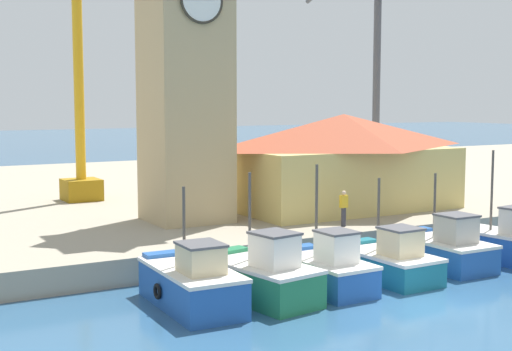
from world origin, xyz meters
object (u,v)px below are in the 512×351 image
(warehouse_right, at_px, (343,160))
(port_crane_far, at_px, (77,58))
(fishing_boat_left_outer, at_px, (261,276))
(clock_tower, at_px, (185,55))
(fishing_boat_far_left, at_px, (192,283))
(dock_worker_near_tower, at_px, (344,208))
(fishing_boat_left_inner, at_px, (325,269))
(fishing_boat_center, at_px, (444,249))
(fishing_boat_mid_right, at_px, (504,242))
(port_crane_near, at_px, (373,88))
(fishing_boat_mid_left, at_px, (388,261))

(warehouse_right, xyz_separation_m, port_crane_far, (-11.08, 9.89, 5.46))
(fishing_boat_left_outer, height_order, clock_tower, clock_tower)
(fishing_boat_far_left, distance_m, dock_worker_near_tower, 11.00)
(dock_worker_near_tower, bearing_deg, fishing_boat_left_outer, -144.11)
(warehouse_right, bearing_deg, fishing_boat_left_inner, -129.30)
(fishing_boat_center, bearing_deg, fishing_boat_mid_right, -8.46)
(fishing_boat_left_outer, distance_m, dock_worker_near_tower, 9.14)
(fishing_boat_center, bearing_deg, warehouse_right, 78.42)
(fishing_boat_mid_right, distance_m, port_crane_near, 25.84)
(fishing_boat_mid_left, xyz_separation_m, port_crane_far, (-6.00, 19.56, 8.31))
(fishing_boat_mid_left, height_order, fishing_boat_mid_right, fishing_boat_mid_right)
(fishing_boat_left_inner, distance_m, fishing_boat_mid_right, 9.01)
(fishing_boat_far_left, relative_size, fishing_boat_left_inner, 1.07)
(fishing_boat_far_left, relative_size, warehouse_right, 0.40)
(fishing_boat_center, xyz_separation_m, warehouse_right, (1.91, 9.31, 2.79))
(fishing_boat_far_left, relative_size, port_crane_near, 0.26)
(fishing_boat_left_outer, xyz_separation_m, clock_tower, (1.86, 10.22, 7.93))
(fishing_boat_mid_left, distance_m, port_crane_near, 28.97)
(port_crane_far, bearing_deg, dock_worker_near_tower, -61.11)
(fishing_boat_mid_right, distance_m, port_crane_far, 24.50)
(fishing_boat_left_inner, distance_m, dock_worker_near_tower, 7.24)
(fishing_boat_left_inner, height_order, port_crane_far, port_crane_far)
(fishing_boat_center, xyz_separation_m, port_crane_near, (13.99, 21.92, 6.84))
(fishing_boat_far_left, relative_size, fishing_boat_mid_right, 0.93)
(fishing_boat_mid_left, bearing_deg, dock_worker_near_tower, 70.47)
(fishing_boat_center, height_order, warehouse_right, warehouse_right)
(fishing_boat_left_inner, xyz_separation_m, port_crane_near, (20.04, 22.34, 6.85))
(fishing_boat_mid_right, relative_size, dock_worker_near_tower, 3.11)
(fishing_boat_left_outer, xyz_separation_m, warehouse_right, (10.56, 9.71, 2.73))
(port_crane_far, height_order, dock_worker_near_tower, port_crane_far)
(fishing_boat_mid_left, relative_size, port_crane_far, 0.21)
(fishing_boat_left_inner, relative_size, dock_worker_near_tower, 2.72)
(fishing_boat_left_inner, distance_m, warehouse_right, 12.87)
(fishing_boat_left_inner, relative_size, clock_tower, 0.27)
(fishing_boat_left_inner, bearing_deg, fishing_boat_mid_right, -0.17)
(clock_tower, bearing_deg, fishing_boat_far_left, -113.23)
(fishing_boat_far_left, xyz_separation_m, fishing_boat_left_outer, (2.39, -0.33, 0.02))
(fishing_boat_far_left, height_order, dock_worker_near_tower, fishing_boat_far_left)
(fishing_boat_left_inner, relative_size, port_crane_far, 0.22)
(fishing_boat_far_left, bearing_deg, fishing_boat_mid_left, -2.16)
(clock_tower, bearing_deg, port_crane_near, 30.20)
(fishing_boat_left_outer, height_order, port_crane_far, port_crane_far)
(dock_worker_near_tower, bearing_deg, fishing_boat_left_inner, -131.68)
(clock_tower, xyz_separation_m, warehouse_right, (8.70, -0.51, -5.20))
(warehouse_right, bearing_deg, fishing_boat_mid_right, -83.84)
(fishing_boat_mid_right, bearing_deg, dock_worker_near_tower, 128.41)
(fishing_boat_mid_left, bearing_deg, clock_tower, 109.56)
(fishing_boat_left_outer, xyz_separation_m, fishing_boat_center, (8.65, 0.40, -0.06))
(fishing_boat_left_inner, height_order, fishing_boat_mid_left, fishing_boat_left_inner)
(fishing_boat_far_left, distance_m, fishing_boat_mid_left, 7.87)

